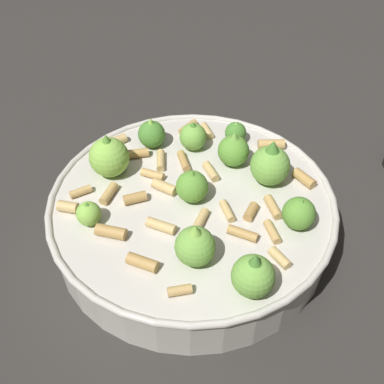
% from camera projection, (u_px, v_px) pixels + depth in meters
% --- Properties ---
extents(ground_plane, '(2.40, 2.40, 0.00)m').
position_uv_depth(ground_plane, '(192.00, 231.00, 0.56)').
color(ground_plane, '#2D2B28').
extents(cooking_pan, '(0.33, 0.33, 0.12)m').
position_uv_depth(cooking_pan, '(193.00, 210.00, 0.53)').
color(cooking_pan, beige).
rests_on(cooking_pan, ground).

